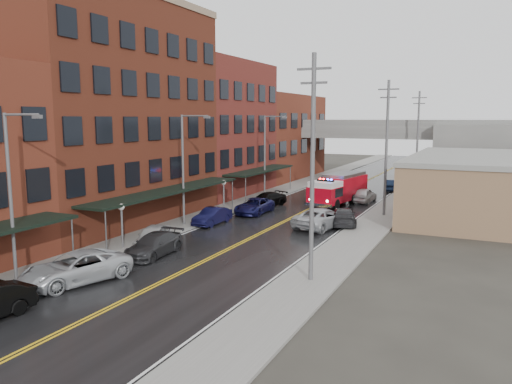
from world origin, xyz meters
The scene contains 32 objects.
road centered at (0.00, 30.00, 0.01)m, with size 11.00×160.00×0.02m, color black.
sidewalk_left centered at (-7.30, 30.00, 0.07)m, with size 3.00×160.00×0.15m, color slate.
sidewalk_right centered at (7.30, 30.00, 0.07)m, with size 3.00×160.00×0.15m, color slate.
curb_left centered at (-5.65, 30.00, 0.07)m, with size 0.30×160.00×0.15m, color gray.
curb_right centered at (5.65, 30.00, 0.07)m, with size 0.30×160.00×0.15m, color gray.
brick_building_b centered at (-13.30, 23.00, 9.00)m, with size 9.00×20.00×18.00m, color #512115.
brick_building_c centered at (-13.30, 40.50, 7.50)m, with size 9.00×15.00×15.00m, color maroon.
brick_building_far centered at (-13.30, 58.00, 6.00)m, with size 9.00×20.00×12.00m, color maroon.
tan_building centered at (16.00, 40.00, 2.50)m, with size 14.00×22.00×5.00m, color #8C694B.
right_far_block centered at (18.00, 70.00, 4.00)m, with size 18.00×30.00×8.00m, color slate.
awning_1 centered at (-7.49, 23.00, 2.99)m, with size 2.60×18.00×3.09m.
awning_2 centered at (-7.49, 40.50, 2.99)m, with size 2.60×13.00×3.09m.
globe_lamp_1 centered at (-6.40, 16.00, 2.31)m, with size 0.44×0.44×3.12m.
globe_lamp_2 centered at (-6.40, 30.00, 2.31)m, with size 0.44×0.44×3.12m.
street_lamp_0 centered at (-6.55, 8.00, 5.19)m, with size 2.64×0.22×9.00m.
street_lamp_1 centered at (-6.55, 24.00, 5.19)m, with size 2.64×0.22×9.00m.
street_lamp_2 centered at (-6.55, 40.00, 5.19)m, with size 2.64×0.22×9.00m.
utility_pole_0 centered at (7.20, 15.00, 6.31)m, with size 1.80×0.24×12.00m.
utility_pole_1 centered at (7.20, 35.00, 6.31)m, with size 1.80×0.24×12.00m.
utility_pole_2 centered at (7.20, 55.00, 6.31)m, with size 1.80×0.24×12.00m.
overpass centered at (0.00, 62.00, 5.99)m, with size 40.00×10.00×7.50m.
fire_truck centered at (1.75, 39.22, 1.70)m, with size 4.55×8.91×3.13m.
parked_car_left_2 centered at (-4.11, 9.55, 0.81)m, with size 2.70×5.85×1.63m, color #B3B7BB.
parked_car_left_3 centered at (-3.60, 15.70, 0.71)m, with size 1.98×4.87×1.41m, color #2A2B2D.
parked_car_left_4 centered at (-5.00, 17.48, 0.74)m, with size 1.74×4.32×1.47m, color beige.
parked_car_left_5 centered at (-5.00, 25.49, 0.69)m, with size 1.47×4.20×1.38m, color black.
parked_car_left_6 centered at (-3.90, 31.25, 0.70)m, with size 2.33×5.06×1.41m, color #111141.
parked_car_left_7 centered at (-4.46, 35.29, 0.68)m, with size 1.90×4.68×1.36m, color black.
parked_car_right_0 centered at (3.60, 28.15, 0.80)m, with size 2.66×5.78×1.61m, color #ABAEB3.
parked_car_right_1 centered at (4.88, 29.80, 0.72)m, with size 2.03×4.99×1.45m, color #232325.
parked_car_right_2 centered at (3.79, 41.80, 0.78)m, with size 1.83×4.56×1.55m, color silver.
parked_car_right_3 centered at (5.00, 51.30, 0.70)m, with size 1.48×4.23×1.39m, color #0E1A33.
Camera 1 is at (15.56, -9.59, 8.73)m, focal length 35.00 mm.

